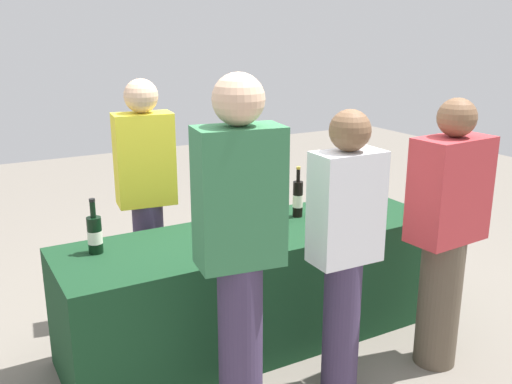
% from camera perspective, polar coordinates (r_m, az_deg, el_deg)
% --- Properties ---
extents(ground_plane, '(12.00, 12.00, 0.00)m').
position_cam_1_polar(ground_plane, '(3.78, 0.00, -14.31)').
color(ground_plane, slate).
extents(tasting_table, '(2.37, 0.72, 0.72)m').
position_cam_1_polar(tasting_table, '(3.61, 0.00, -9.36)').
color(tasting_table, '#14381E').
rests_on(tasting_table, ground_plane).
extents(wine_bottle_0, '(0.08, 0.08, 0.31)m').
position_cam_1_polar(wine_bottle_0, '(3.24, -15.71, -4.05)').
color(wine_bottle_0, black).
rests_on(wine_bottle_0, tasting_table).
extents(wine_bottle_1, '(0.08, 0.08, 0.30)m').
position_cam_1_polar(wine_bottle_1, '(3.49, -2.71, -2.00)').
color(wine_bottle_1, black).
rests_on(wine_bottle_1, tasting_table).
extents(wine_bottle_2, '(0.07, 0.07, 0.34)m').
position_cam_1_polar(wine_bottle_2, '(3.57, -0.62, -1.28)').
color(wine_bottle_2, black).
rests_on(wine_bottle_2, tasting_table).
extents(wine_bottle_3, '(0.07, 0.07, 0.30)m').
position_cam_1_polar(wine_bottle_3, '(3.62, 2.51, -1.34)').
color(wine_bottle_3, black).
rests_on(wine_bottle_3, tasting_table).
extents(wine_bottle_4, '(0.07, 0.07, 0.33)m').
position_cam_1_polar(wine_bottle_4, '(3.72, 4.17, -0.64)').
color(wine_bottle_4, black).
rests_on(wine_bottle_4, tasting_table).
extents(wine_bottle_5, '(0.07, 0.07, 0.31)m').
position_cam_1_polar(wine_bottle_5, '(4.01, 8.74, 0.24)').
color(wine_bottle_5, black).
rests_on(wine_bottle_5, tasting_table).
extents(wine_glass_0, '(0.06, 0.06, 0.12)m').
position_cam_1_polar(wine_glass_0, '(3.28, -3.37, -3.61)').
color(wine_glass_0, silver).
rests_on(wine_glass_0, tasting_table).
extents(wine_glass_1, '(0.07, 0.07, 0.14)m').
position_cam_1_polar(wine_glass_1, '(3.28, -1.22, -3.28)').
color(wine_glass_1, silver).
rests_on(wine_glass_1, tasting_table).
extents(wine_glass_2, '(0.07, 0.07, 0.14)m').
position_cam_1_polar(wine_glass_2, '(3.70, 9.69, -1.40)').
color(wine_glass_2, silver).
rests_on(wine_glass_2, tasting_table).
extents(ice_bucket, '(0.21, 0.21, 0.22)m').
position_cam_1_polar(ice_bucket, '(3.86, 8.29, -0.36)').
color(ice_bucket, silver).
rests_on(ice_bucket, tasting_table).
extents(server_pouring, '(0.39, 0.25, 1.61)m').
position_cam_1_polar(server_pouring, '(3.82, -10.84, 0.06)').
color(server_pouring, '#3F3351').
rests_on(server_pouring, ground_plane).
extents(guest_0, '(0.42, 0.27, 1.73)m').
position_cam_1_polar(guest_0, '(2.65, -1.64, -5.28)').
color(guest_0, '#3F3351').
rests_on(guest_0, ground_plane).
extents(guest_1, '(0.36, 0.21, 1.54)m').
position_cam_1_polar(guest_1, '(2.97, 8.80, -5.31)').
color(guest_1, '#3F3351').
rests_on(guest_1, ground_plane).
extents(guest_2, '(0.45, 0.27, 1.56)m').
position_cam_1_polar(guest_2, '(3.37, 18.35, -3.56)').
color(guest_2, brown).
rests_on(guest_2, ground_plane).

